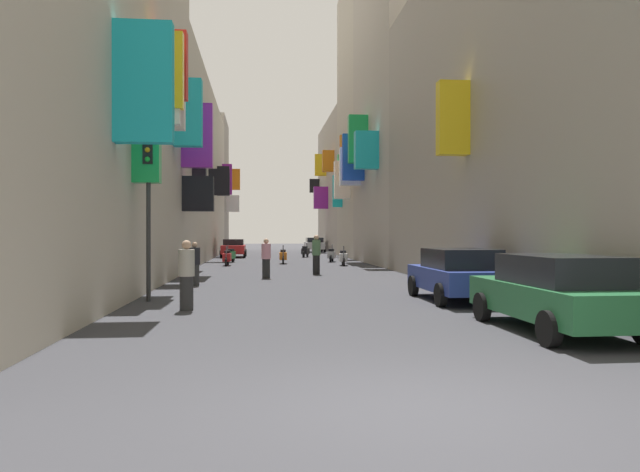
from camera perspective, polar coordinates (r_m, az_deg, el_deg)
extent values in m
plane|color=#38383D|center=(36.05, -3.37, -2.67)|extent=(140.00, 140.00, 0.00)
cube|color=green|center=(16.82, -16.49, 8.94)|extent=(0.73, 0.41, 2.34)
cube|color=#19B2BF|center=(14.97, -16.75, 14.08)|extent=(1.37, 0.42, 2.87)
cube|color=#BCB29E|center=(22.54, -23.35, 18.28)|extent=(6.00, 5.01, 17.64)
cube|color=red|center=(20.43, -14.32, 15.74)|extent=(1.08, 0.52, 2.21)
cube|color=white|center=(19.44, -14.83, 12.48)|extent=(0.94, 0.40, 1.43)
cube|color=white|center=(20.67, -14.32, 12.93)|extent=(0.94, 0.44, 2.17)
cube|color=yellow|center=(19.56, -14.71, 15.27)|extent=(1.05, 0.38, 2.38)
cube|color=#BCB29E|center=(28.18, -19.74, 17.82)|extent=(6.00, 6.26, 20.70)
cube|color=black|center=(26.86, -11.75, 4.03)|extent=(1.37, 0.62, 1.55)
cube|color=purple|center=(26.85, -11.83, 9.51)|extent=(1.36, 0.52, 2.82)
cube|color=#19B2BF|center=(24.56, -12.71, 11.59)|extent=(1.13, 0.61, 2.69)
cube|color=#BCB29E|center=(44.11, -14.30, 5.86)|extent=(6.00, 28.42, 12.32)
cube|color=black|center=(30.82, -11.65, 5.42)|extent=(0.68, 0.60, 2.32)
cube|color=black|center=(51.66, -9.30, 5.82)|extent=(0.72, 0.49, 1.52)
cube|color=purple|center=(54.86, -9.01, 5.46)|extent=(0.88, 0.60, 2.78)
cube|color=black|center=(40.43, -9.76, 5.18)|extent=(1.40, 0.42, 1.78)
cube|color=black|center=(48.33, -9.38, 5.29)|extent=(0.97, 0.44, 2.38)
cube|color=gray|center=(62.33, -11.82, 4.81)|extent=(6.00, 8.34, 13.61)
cube|color=orange|center=(63.62, -8.38, 5.46)|extent=(1.33, 0.53, 2.23)
cube|color=white|center=(61.47, -8.46, 3.13)|extent=(1.32, 0.57, 1.70)
cube|color=#9E9384|center=(20.58, 22.55, 12.25)|extent=(6.00, 23.47, 12.24)
cube|color=yellow|center=(19.37, 12.78, 11.08)|extent=(0.99, 0.44, 2.33)
cube|color=#B2A899|center=(37.41, 9.35, 13.04)|extent=(6.00, 11.52, 20.24)
cube|color=#19B2BF|center=(33.11, 4.52, 8.30)|extent=(1.32, 0.65, 2.10)
cube|color=blue|center=(37.43, 3.25, 7.64)|extent=(1.38, 0.49, 2.92)
cube|color=green|center=(36.41, 3.70, 9.35)|extent=(1.19, 0.54, 2.94)
cube|color=white|center=(38.76, 2.92, 6.74)|extent=(1.37, 0.63, 2.49)
cube|color=orange|center=(40.18, 2.78, 7.80)|extent=(1.16, 0.52, 2.74)
cube|color=#BCB29E|center=(47.13, 6.07, 11.07)|extent=(6.00, 8.66, 21.38)
cube|color=green|center=(43.37, 2.30, 6.56)|extent=(0.89, 0.58, 2.03)
cube|color=white|center=(43.01, 2.17, 5.45)|extent=(1.17, 0.63, 2.75)
cube|color=#19B2BF|center=(47.06, 1.71, 4.38)|extent=(0.76, 0.37, 2.55)
cube|color=#B2A899|center=(58.77, 3.53, 4.78)|extent=(6.00, 16.35, 12.97)
cube|color=orange|center=(52.45, 0.80, 7.29)|extent=(1.04, 0.52, 1.90)
cube|color=yellow|center=(58.60, 0.05, 6.91)|extent=(1.13, 0.41, 2.15)
cube|color=purple|center=(56.90, 0.07, 3.74)|extent=(1.37, 0.57, 2.13)
cube|color=black|center=(65.23, -0.54, 4.90)|extent=(1.06, 0.50, 1.50)
cube|color=#236638|center=(11.82, 21.77, -5.76)|extent=(1.66, 4.31, 0.60)
cube|color=black|center=(11.58, 22.27, -3.07)|extent=(1.46, 2.42, 0.53)
cylinder|color=black|center=(12.80, 15.46, -6.65)|extent=(0.18, 0.60, 0.60)
cylinder|color=black|center=(13.49, 22.10, -6.31)|extent=(0.18, 0.60, 0.60)
cylinder|color=black|center=(10.22, 21.34, -8.41)|extent=(0.18, 0.60, 0.60)
cube|color=navy|center=(16.48, 13.24, -4.06)|extent=(1.79, 3.96, 0.60)
cube|color=black|center=(16.26, 13.47, -2.15)|extent=(1.58, 2.22, 0.52)
cylinder|color=black|center=(17.49, 9.05, -4.79)|extent=(0.18, 0.60, 0.60)
cylinder|color=black|center=(18.03, 14.58, -4.65)|extent=(0.18, 0.60, 0.60)
cylinder|color=black|center=(14.99, 11.63, -5.64)|extent=(0.18, 0.60, 0.60)
cylinder|color=black|center=(15.62, 17.94, -5.40)|extent=(0.18, 0.60, 0.60)
cube|color=#B7B7BC|center=(57.99, -0.56, -0.94)|extent=(1.78, 3.90, 0.67)
cube|color=black|center=(57.79, -0.55, -0.38)|extent=(1.57, 2.19, 0.46)
cylinder|color=black|center=(59.21, -1.54, -1.24)|extent=(0.18, 0.60, 0.60)
cylinder|color=black|center=(59.37, 0.18, -1.24)|extent=(0.18, 0.60, 0.60)
cylinder|color=black|center=(56.64, -1.34, -1.31)|extent=(0.18, 0.60, 0.60)
cylinder|color=black|center=(56.81, 0.45, -1.30)|extent=(0.18, 0.60, 0.60)
cube|color=#B21E1E|center=(45.91, -8.39, -1.28)|extent=(1.73, 4.48, 0.63)
cube|color=black|center=(46.12, -8.37, -0.59)|extent=(1.53, 2.51, 0.46)
cylinder|color=black|center=(44.41, -7.35, -1.74)|extent=(0.18, 0.60, 0.60)
cylinder|color=black|center=(44.49, -9.59, -1.74)|extent=(0.18, 0.60, 0.60)
cylinder|color=black|center=(47.37, -7.26, -1.61)|extent=(0.18, 0.60, 0.60)
cylinder|color=black|center=(47.44, -9.35, -1.61)|extent=(0.18, 0.60, 0.60)
cube|color=silver|center=(33.69, 2.27, -2.09)|extent=(0.55, 1.22, 0.45)
cube|color=black|center=(33.90, 2.25, -1.56)|extent=(0.37, 0.59, 0.16)
cylinder|color=#4C4C51|center=(33.08, 2.32, -1.57)|extent=(0.09, 0.28, 0.68)
cylinder|color=black|center=(32.96, 2.33, -2.53)|extent=(0.14, 0.49, 0.48)
cylinder|color=black|center=(34.43, 2.21, -2.41)|extent=(0.14, 0.49, 0.48)
cube|color=#287F3D|center=(37.52, -8.74, -1.85)|extent=(0.68, 1.12, 0.45)
cube|color=black|center=(37.70, -8.65, -1.38)|extent=(0.45, 0.62, 0.16)
cylinder|color=#4C4C51|center=(37.01, -8.97, -1.38)|extent=(0.13, 0.28, 0.68)
cylinder|color=black|center=(36.91, -9.03, -2.23)|extent=(0.21, 0.49, 0.48)
cylinder|color=black|center=(38.15, -8.45, -2.15)|extent=(0.21, 0.49, 0.48)
cube|color=black|center=(45.48, -1.42, -1.48)|extent=(0.74, 1.24, 0.45)
cube|color=black|center=(45.26, -1.47, -1.10)|extent=(0.46, 0.63, 0.16)
cylinder|color=#4C4C51|center=(46.04, -1.27, -1.06)|extent=(0.13, 0.28, 0.68)
cylinder|color=black|center=(46.19, -1.24, -1.73)|extent=(0.23, 0.49, 0.48)
cylinder|color=black|center=(44.78, -1.61, -1.80)|extent=(0.23, 0.49, 0.48)
cube|color=orange|center=(35.73, -3.61, -1.95)|extent=(0.48, 1.19, 0.45)
cube|color=black|center=(35.94, -3.61, -1.45)|extent=(0.34, 0.57, 0.16)
cylinder|color=#4C4C51|center=(35.13, -3.60, -1.46)|extent=(0.07, 0.28, 0.68)
cylinder|color=black|center=(35.01, -3.60, -2.37)|extent=(0.12, 0.48, 0.48)
cylinder|color=black|center=(36.48, -3.62, -2.26)|extent=(0.12, 0.48, 0.48)
cube|color=#ADADB2|center=(37.92, 1.13, -1.83)|extent=(0.67, 1.20, 0.45)
cube|color=black|center=(37.70, 1.10, -1.37)|extent=(0.43, 0.62, 0.16)
cylinder|color=#4C4C51|center=(38.48, 1.21, -1.31)|extent=(0.12, 0.28, 0.68)
cylinder|color=black|center=(38.64, 1.23, -2.12)|extent=(0.20, 0.49, 0.48)
cylinder|color=black|center=(37.23, 1.03, -2.21)|extent=(0.20, 0.49, 0.48)
cube|color=red|center=(33.94, -9.02, -2.07)|extent=(0.46, 1.16, 0.45)
cube|color=black|center=(34.15, -8.99, -1.55)|extent=(0.33, 0.57, 0.16)
cylinder|color=#4C4C51|center=(33.36, -9.10, -1.55)|extent=(0.07, 0.27, 0.68)
cylinder|color=black|center=(33.23, -9.12, -2.51)|extent=(0.11, 0.48, 0.48)
cylinder|color=black|center=(34.67, -8.93, -2.39)|extent=(0.11, 0.48, 0.48)
cylinder|color=black|center=(26.23, -0.36, -2.83)|extent=(0.45, 0.45, 0.86)
cylinder|color=#4C724C|center=(26.20, -0.36, -1.15)|extent=(0.54, 0.54, 0.68)
sphere|color=tan|center=(26.19, -0.36, -0.15)|extent=(0.23, 0.23, 0.23)
cylinder|color=#2D2D2D|center=(14.42, -12.83, -5.44)|extent=(0.33, 0.33, 0.81)
cylinder|color=#B2AD9E|center=(14.37, -12.84, -2.56)|extent=(0.39, 0.39, 0.64)
sphere|color=tan|center=(14.36, -12.84, -0.84)|extent=(0.22, 0.22, 0.22)
cylinder|color=#313131|center=(21.07, -12.08, -3.74)|extent=(0.41, 0.41, 0.75)
cylinder|color=black|center=(21.04, -12.08, -1.92)|extent=(0.49, 0.49, 0.59)
sphere|color=tan|center=(21.03, -12.08, -0.85)|extent=(0.20, 0.20, 0.20)
cylinder|color=#252525|center=(24.15, -5.25, -3.17)|extent=(0.44, 0.44, 0.79)
cylinder|color=pink|center=(24.12, -5.25, -1.50)|extent=(0.53, 0.53, 0.63)
sphere|color=tan|center=(24.11, -5.26, -0.50)|extent=(0.21, 0.21, 0.21)
cylinder|color=#2D2D2D|center=(16.51, -16.32, 0.29)|extent=(0.12, 0.12, 3.70)
cube|color=black|center=(16.66, -16.33, 7.97)|extent=(0.26, 0.26, 0.75)
sphere|color=red|center=(16.56, -16.42, 8.89)|extent=(0.14, 0.14, 0.14)
sphere|color=orange|center=(16.52, -16.42, 8.03)|extent=(0.14, 0.14, 0.14)
sphere|color=green|center=(16.49, -16.42, 7.17)|extent=(0.14, 0.14, 0.14)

